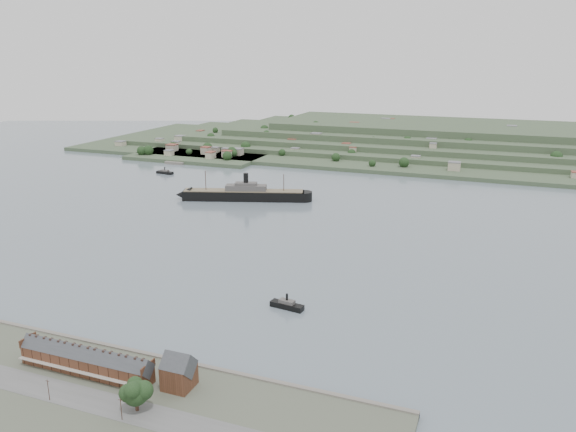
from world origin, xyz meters
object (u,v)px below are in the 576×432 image
(steamship, at_px, (240,194))
(tugboat, at_px, (287,305))
(gabled_building, at_px, (179,372))
(terrace_row, at_px, (86,361))
(fig_tree, at_px, (136,392))

(steamship, xyz_separation_m, tugboat, (109.40, -176.38, -3.19))
(steamship, bearing_deg, gabled_building, -68.85)
(steamship, bearing_deg, terrace_row, -76.75)
(terrace_row, xyz_separation_m, fig_tree, (31.84, -13.34, 2.47))
(fig_tree, bearing_deg, tugboat, 79.95)
(terrace_row, height_order, steamship, steamship)
(terrace_row, distance_m, steamship, 265.07)
(gabled_building, height_order, steamship, steamship)
(terrace_row, relative_size, gabled_building, 3.95)
(gabled_building, bearing_deg, fig_tree, -108.07)
(terrace_row, bearing_deg, fig_tree, -22.73)
(tugboat, relative_size, fig_tree, 1.42)
(terrace_row, bearing_deg, tugboat, 59.20)
(gabled_building, xyz_separation_m, steamship, (-98.24, 253.99, -3.18))
(tugboat, xyz_separation_m, fig_tree, (-16.83, -94.97, 7.49))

